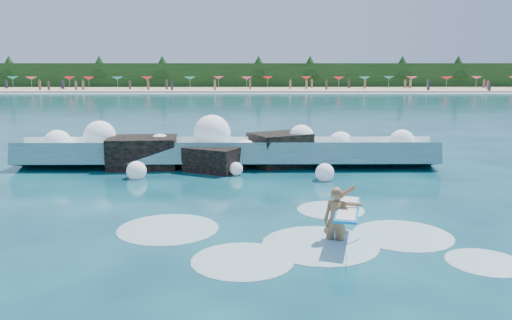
{
  "coord_description": "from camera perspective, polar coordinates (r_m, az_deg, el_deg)",
  "views": [
    {
      "loc": [
        1.33,
        -13.43,
        4.05
      ],
      "look_at": [
        1.5,
        2.0,
        1.2
      ],
      "focal_mm": 35.0,
      "sensor_mm": 36.0,
      "label": 1
    }
  ],
  "objects": [
    {
      "name": "beachgoers",
      "position": [
        88.22,
        -2.6,
        8.54
      ],
      "size": [
        101.88,
        13.73,
        1.93
      ],
      "color": "#3F332D",
      "rests_on": "ground"
    },
    {
      "name": "ground",
      "position": [
        14.1,
        -6.06,
        -6.3
      ],
      "size": [
        200.0,
        200.0,
        0.0
      ],
      "primitive_type": "plane",
      "color": "#072A3B",
      "rests_on": "ground"
    },
    {
      "name": "treeline",
      "position": [
        101.46,
        -1.4,
        9.59
      ],
      "size": [
        140.0,
        4.0,
        5.0
      ],
      "primitive_type": "cube",
      "color": "black",
      "rests_on": "ground"
    },
    {
      "name": "beach_umbrellas",
      "position": [
        93.19,
        -1.46,
        9.35
      ],
      "size": [
        112.81,
        6.37,
        0.5
      ],
      "color": "#D73F6C",
      "rests_on": "ground"
    },
    {
      "name": "breaking_wave",
      "position": [
        21.11,
        -3.25,
        0.81
      ],
      "size": [
        17.19,
        2.71,
        1.48
      ],
      "color": "teal",
      "rests_on": "ground"
    },
    {
      "name": "surf_foam",
      "position": [
        12.28,
        4.89,
        -8.84
      ],
      "size": [
        9.25,
        5.96,
        0.14
      ],
      "color": "silver",
      "rests_on": "ground"
    },
    {
      "name": "rock_cluster",
      "position": [
        20.76,
        -5.7,
        0.58
      ],
      "size": [
        8.57,
        3.71,
        1.59
      ],
      "color": "black",
      "rests_on": "ground"
    },
    {
      "name": "wet_band",
      "position": [
        80.55,
        -1.59,
        7.61
      ],
      "size": [
        140.0,
        5.0,
        0.08
      ],
      "primitive_type": "cube",
      "color": "silver",
      "rests_on": "ground"
    },
    {
      "name": "surfer_with_board",
      "position": [
        11.9,
        9.42,
        -6.58
      ],
      "size": [
        1.13,
        2.83,
        1.6
      ],
      "color": "olive",
      "rests_on": "ground"
    },
    {
      "name": "wave_spray",
      "position": [
        20.92,
        -5.32,
        2.1
      ],
      "size": [
        15.3,
        4.29,
        2.22
      ],
      "color": "white",
      "rests_on": "ground"
    },
    {
      "name": "beach",
      "position": [
        91.53,
        -1.48,
        8.05
      ],
      "size": [
        140.0,
        20.0,
        0.4
      ],
      "primitive_type": "cube",
      "color": "tan",
      "rests_on": "ground"
    }
  ]
}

